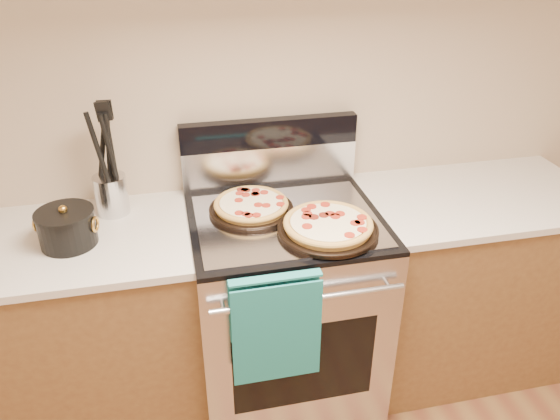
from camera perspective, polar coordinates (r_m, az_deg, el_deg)
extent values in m
plane|color=tan|center=(2.31, -1.37, 12.81)|extent=(4.00, 0.00, 4.00)
cube|color=#B7B7BC|center=(2.43, 0.51, -10.43)|extent=(0.76, 0.68, 0.90)
cube|color=black|center=(2.19, 2.54, -15.87)|extent=(0.56, 0.01, 0.40)
cube|color=black|center=(2.17, 0.57, -1.00)|extent=(0.76, 0.68, 0.02)
cube|color=silver|center=(2.39, -1.09, 4.71)|extent=(0.76, 0.06, 0.18)
cube|color=black|center=(2.33, -1.13, 8.06)|extent=(0.76, 0.06, 0.12)
cylinder|color=silver|center=(1.93, 3.08, -9.30)|extent=(0.70, 0.03, 0.03)
cube|color=gray|center=(2.14, 0.75, -1.09)|extent=(0.70, 0.55, 0.01)
cube|color=brown|center=(2.47, -20.52, -12.33)|extent=(1.00, 0.62, 0.88)
cube|color=beige|center=(2.21, -22.53, -3.35)|extent=(1.02, 0.64, 0.03)
cube|color=brown|center=(2.75, 18.67, -7.15)|extent=(1.00, 0.62, 0.88)
cube|color=beige|center=(2.52, 20.27, 1.25)|extent=(1.02, 0.64, 0.03)
cylinder|color=silver|center=(2.28, -17.19, 1.55)|extent=(0.15, 0.15, 0.16)
cylinder|color=black|center=(2.13, -21.35, -1.88)|extent=(0.25, 0.25, 0.12)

